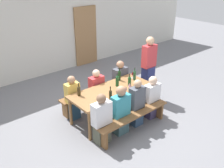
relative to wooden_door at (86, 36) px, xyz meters
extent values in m
plane|color=slate|center=(-1.66, -3.43, -1.05)|extent=(24.00, 24.00, 0.00)
cube|color=silver|center=(-1.66, 0.14, 0.55)|extent=(14.00, 0.20, 3.20)
cube|color=#9E7247|center=(0.00, 0.00, 0.00)|extent=(0.90, 0.06, 2.10)
cube|color=olive|center=(-1.66, -3.43, -0.33)|extent=(2.01, 0.86, 0.05)
cylinder|color=olive|center=(-2.59, -3.80, -0.70)|extent=(0.07, 0.07, 0.70)
cylinder|color=olive|center=(-0.74, -3.80, -0.70)|extent=(0.07, 0.07, 0.70)
cylinder|color=olive|center=(-2.59, -3.05, -0.70)|extent=(0.07, 0.07, 0.70)
cylinder|color=olive|center=(-0.74, -3.05, -0.70)|extent=(0.07, 0.07, 0.70)
cube|color=brown|center=(-1.66, -4.16, -0.62)|extent=(1.91, 0.30, 0.04)
cube|color=brown|center=(-2.52, -4.16, -0.84)|extent=(0.06, 0.24, 0.41)
cube|color=brown|center=(-0.81, -4.16, -0.84)|extent=(0.06, 0.24, 0.41)
cube|color=brown|center=(-1.66, -2.69, -0.62)|extent=(1.91, 0.30, 0.04)
cube|color=brown|center=(-2.52, -2.69, -0.84)|extent=(0.06, 0.24, 0.41)
cube|color=brown|center=(-0.81, -2.69, -0.84)|extent=(0.06, 0.24, 0.41)
cylinder|color=#234C2D|center=(-0.87, -3.37, -0.19)|extent=(0.07, 0.07, 0.23)
cylinder|color=#234C2D|center=(-0.87, -3.37, -0.03)|extent=(0.03, 0.03, 0.09)
cylinder|color=black|center=(-0.87, -3.37, 0.02)|extent=(0.03, 0.03, 0.01)
cylinder|color=#143319|center=(-1.18, -3.13, -0.18)|extent=(0.07, 0.07, 0.23)
cylinder|color=#143319|center=(-1.18, -3.13, -0.03)|extent=(0.02, 0.02, 0.08)
cylinder|color=black|center=(-1.18, -3.13, 0.02)|extent=(0.03, 0.03, 0.01)
cylinder|color=#194723|center=(-1.22, -3.55, -0.19)|extent=(0.08, 0.08, 0.22)
cylinder|color=#194723|center=(-1.22, -3.55, -0.04)|extent=(0.03, 0.03, 0.08)
cylinder|color=black|center=(-1.22, -3.55, 0.01)|extent=(0.03, 0.03, 0.01)
cylinder|color=#194723|center=(-1.44, -3.35, -0.18)|extent=(0.08, 0.08, 0.24)
cylinder|color=#194723|center=(-1.44, -3.35, -0.02)|extent=(0.03, 0.03, 0.07)
cylinder|color=black|center=(-1.44, -3.35, 0.02)|extent=(0.03, 0.03, 0.01)
cylinder|color=#332814|center=(-2.02, -3.79, -0.18)|extent=(0.07, 0.07, 0.23)
cylinder|color=#332814|center=(-2.02, -3.79, -0.02)|extent=(0.02, 0.02, 0.09)
cylinder|color=black|center=(-2.02, -3.79, 0.03)|extent=(0.03, 0.03, 0.01)
cylinder|color=#332814|center=(-2.40, -3.17, -0.20)|extent=(0.07, 0.07, 0.21)
cylinder|color=#332814|center=(-2.40, -3.17, -0.05)|extent=(0.03, 0.03, 0.09)
cylinder|color=black|center=(-2.40, -3.17, 0.00)|extent=(0.03, 0.03, 0.01)
cylinder|color=silver|center=(-1.03, -3.70, -0.30)|extent=(0.06, 0.06, 0.01)
cylinder|color=silver|center=(-1.03, -3.70, -0.25)|extent=(0.01, 0.01, 0.08)
cone|color=#D18C93|center=(-1.03, -3.70, -0.16)|extent=(0.08, 0.08, 0.09)
cylinder|color=silver|center=(-1.52, -3.74, -0.30)|extent=(0.06, 0.06, 0.01)
cylinder|color=silver|center=(-1.52, -3.74, -0.26)|extent=(0.01, 0.01, 0.07)
cone|color=#D18C93|center=(-1.52, -3.74, -0.18)|extent=(0.07, 0.07, 0.09)
cylinder|color=silver|center=(-0.83, -3.26, -0.30)|extent=(0.06, 0.06, 0.01)
cylinder|color=silver|center=(-0.83, -3.26, -0.25)|extent=(0.01, 0.01, 0.08)
cone|color=maroon|center=(-0.83, -3.26, -0.16)|extent=(0.06, 0.06, 0.10)
cylinder|color=silver|center=(-1.36, -3.70, -0.30)|extent=(0.06, 0.06, 0.01)
cylinder|color=silver|center=(-1.36, -3.70, -0.25)|extent=(0.01, 0.01, 0.08)
cone|color=#D18C93|center=(-1.36, -3.70, -0.17)|extent=(0.07, 0.07, 0.10)
cube|color=#515544|center=(-2.43, -4.01, -0.83)|extent=(0.31, 0.24, 0.45)
cube|color=silver|center=(-2.43, -4.01, -0.36)|extent=(0.41, 0.20, 0.49)
sphere|color=#846047|center=(-2.43, -4.01, -0.01)|extent=(0.20, 0.20, 0.20)
cube|color=#3A595E|center=(-1.92, -4.01, -0.83)|extent=(0.31, 0.24, 0.45)
cube|color=teal|center=(-1.92, -4.01, -0.36)|extent=(0.41, 0.20, 0.47)
sphere|color=#A87A5B|center=(-1.92, -4.01, -0.02)|extent=(0.22, 0.22, 0.22)
cube|color=navy|center=(-1.43, -4.01, -0.83)|extent=(0.26, 0.24, 0.45)
cube|color=#4C515B|center=(-1.43, -4.01, -0.35)|extent=(0.35, 0.20, 0.51)
sphere|color=tan|center=(-1.43, -4.01, 0.00)|extent=(0.18, 0.18, 0.18)
cube|color=#3D3557|center=(-0.92, -4.01, -0.83)|extent=(0.29, 0.24, 0.45)
cube|color=silver|center=(-0.92, -4.01, -0.39)|extent=(0.39, 0.20, 0.42)
sphere|color=beige|center=(-0.92, -4.01, -0.08)|extent=(0.20, 0.20, 0.20)
cube|color=navy|center=(-2.39, -2.84, -0.83)|extent=(0.25, 0.24, 0.45)
cube|color=gold|center=(-2.39, -2.84, -0.36)|extent=(0.33, 0.20, 0.47)
sphere|color=#A87A5B|center=(-2.39, -2.84, -0.03)|extent=(0.18, 0.18, 0.18)
cube|color=#373958|center=(-1.68, -2.84, -0.83)|extent=(0.28, 0.24, 0.45)
cube|color=#C6383D|center=(-1.68, -2.84, -0.38)|extent=(0.37, 0.20, 0.44)
sphere|color=beige|center=(-1.68, -2.84, -0.07)|extent=(0.19, 0.19, 0.19)
cube|color=#4F4C62|center=(-0.89, -2.84, -0.83)|extent=(0.31, 0.24, 0.45)
cube|color=#4C515B|center=(-0.89, -2.84, -0.37)|extent=(0.41, 0.20, 0.46)
sphere|color=#A87A5B|center=(-0.89, -2.84, -0.04)|extent=(0.20, 0.20, 0.20)
cube|color=navy|center=(-0.27, -3.29, -0.58)|extent=(0.29, 0.24, 0.93)
cube|color=#C6383D|center=(-0.27, -3.29, 0.18)|extent=(0.39, 0.20, 0.59)
sphere|color=tan|center=(-0.27, -3.29, 0.58)|extent=(0.22, 0.22, 0.22)
camera|label=1|loc=(-4.98, -7.34, 2.31)|focal=39.74mm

